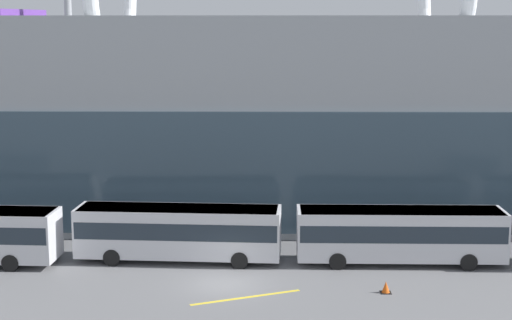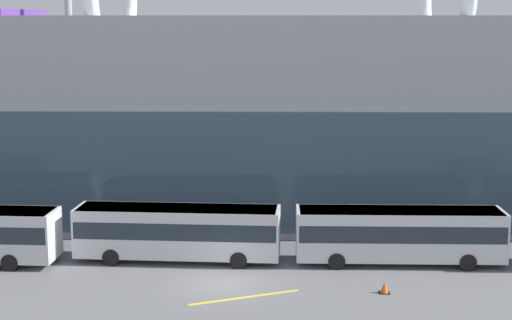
{
  "view_description": "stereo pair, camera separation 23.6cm",
  "coord_description": "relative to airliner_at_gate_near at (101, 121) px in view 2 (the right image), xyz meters",
  "views": [
    {
      "loc": [
        2.37,
        -41.16,
        14.13
      ],
      "look_at": [
        1.44,
        16.64,
        4.0
      ],
      "focal_mm": 55.0,
      "sensor_mm": 36.0,
      "label": 1
    },
    {
      "loc": [
        2.6,
        -41.15,
        14.13
      ],
      "look_at": [
        1.44,
        16.64,
        4.0
      ],
      "focal_mm": 55.0,
      "sensor_mm": 36.0,
      "label": 2
    }
  ],
  "objects": [
    {
      "name": "ground_plane",
      "position": [
        13.94,
        -33.71,
        -4.78
      ],
      "size": [
        440.0,
        440.0,
        0.0
      ],
      "primitive_type": "plane",
      "color": "slate"
    },
    {
      "name": "airliner_at_gate_near",
      "position": [
        0.0,
        0.0,
        0.0
      ],
      "size": [
        34.97,
        35.71,
        15.18
      ],
      "rotation": [
        0.0,
        0.0,
        1.34
      ],
      "color": "white",
      "rests_on": "ground_plane"
    },
    {
      "name": "shuttle_bus_2",
      "position": [
        10.94,
        -29.47,
        -2.86
      ],
      "size": [
        12.34,
        3.47,
        3.27
      ],
      "rotation": [
        0.0,
        0.0,
        -0.06
      ],
      "color": "silver",
      "rests_on": "ground_plane"
    },
    {
      "name": "shuttle_bus_3",
      "position": [
        24.13,
        -29.79,
        -2.86
      ],
      "size": [
        12.22,
        2.92,
        3.27
      ],
      "rotation": [
        0.0,
        0.0,
        -0.01
      ],
      "color": "silver",
      "rests_on": "ground_plane"
    },
    {
      "name": "lane_stripe_0",
      "position": [
        15.17,
        -35.87,
        -4.78
      ],
      "size": [
        5.73,
        2.59,
        0.01
      ],
      "primitive_type": "cube",
      "rotation": [
        0.0,
        0.0,
        0.4
      ],
      "color": "yellow",
      "rests_on": "ground_plane"
    },
    {
      "name": "traffic_cone_1",
      "position": [
        22.56,
        -35.01,
        -4.48
      ],
      "size": [
        0.58,
        0.58,
        0.62
      ],
      "color": "black",
      "rests_on": "ground_plane"
    }
  ]
}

